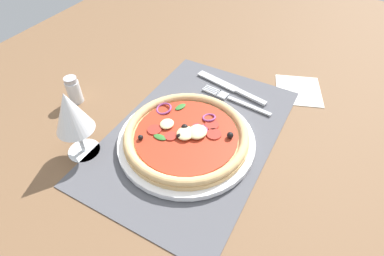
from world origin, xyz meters
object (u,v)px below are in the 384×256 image
Objects in this scene: knife at (230,87)px; napkin at (299,90)px; pepper_shaker at (74,90)px; plate at (185,140)px; fork at (232,99)px; wine_glass at (71,114)px; pizza at (185,134)px.

knife is 17.06cm from napkin.
pepper_shaker is at bearing 47.19° from knife.
napkin is (29.12, -15.87, -0.85)cm from plate.
plate is at bearing -89.08° from pepper_shaker.
knife is at bearing -1.74° from plate.
pepper_shaker reaches higher than fork.
wine_glass is (-33.09, 17.74, 9.42)cm from knife.
pepper_shaker is at bearing 91.01° from pizza.
plate reaches higher than napkin.
plate is 29.77cm from pepper_shaker.
fork is 2.70× the size of pepper_shaker.
wine_glass reaches higher than fork.
wine_glass reaches higher than knife.
pepper_shaker is (-29.59, 45.56, 3.07)cm from napkin.
wine_glass is at bearing 61.24° from fork.
plate is 1.72cm from pizza.
knife is at bearing -1.75° from pizza.
pizza is at bearing 86.21° from fork.
pepper_shaker is (-0.47, 29.69, 2.23)cm from plate.
knife is 38.71cm from wine_glass.
pizza is at bearing 99.62° from knife.
pizza is 33.22cm from napkin.
wine_glass is at bearing 124.33° from plate.
plate is at bearing 86.24° from fork.
pepper_shaker is (-0.52, 29.68, 0.51)cm from pizza.
fork is 36.57cm from wine_glass.
wine_glass is at bearing -131.61° from pepper_shaker.
pizza is 17.77cm from fork.
pizza reaches higher than fork.
knife is at bearing -54.55° from fork.
pizza is at bearing -55.56° from wine_glass.
pizza is 21.97cm from wine_glass.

